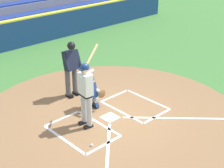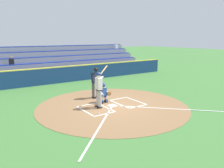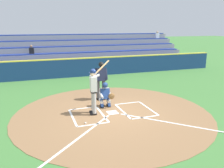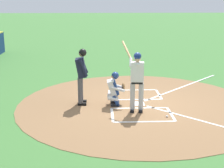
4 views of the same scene
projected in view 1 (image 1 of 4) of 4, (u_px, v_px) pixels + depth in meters
name	position (u px, v px, depth m)	size (l,w,h in m)	color
ground_plane	(110.00, 118.00, 9.84)	(120.00, 120.00, 0.00)	#427A38
dirt_circle	(110.00, 117.00, 9.84)	(8.00, 8.00, 0.01)	olive
home_plate_and_chalk	(132.00, 129.00, 9.25)	(7.93, 4.91, 0.01)	white
batter	(86.00, 90.00, 9.01)	(0.99, 0.64, 2.13)	#BCBCBC
catcher	(91.00, 92.00, 10.07)	(0.59, 0.61, 1.13)	black
plate_umpire	(71.00, 65.00, 10.66)	(0.58, 0.41, 1.86)	#4C4C51
baseball	(92.00, 145.00, 8.54)	(0.07, 0.07, 0.07)	white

